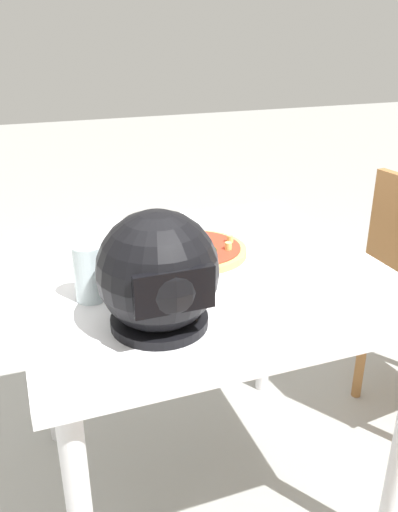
% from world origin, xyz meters
% --- Properties ---
extents(ground_plane, '(14.00, 14.00, 0.00)m').
position_xyz_m(ground_plane, '(0.00, 0.00, 0.00)').
color(ground_plane, '#9E9E99').
extents(dining_table, '(0.91, 0.87, 0.75)m').
position_xyz_m(dining_table, '(0.00, 0.00, 0.65)').
color(dining_table, white).
rests_on(dining_table, ground).
extents(pizza_plate, '(0.32, 0.32, 0.01)m').
position_xyz_m(pizza_plate, '(-0.01, -0.06, 0.76)').
color(pizza_plate, white).
rests_on(pizza_plate, dining_table).
extents(pizza, '(0.27, 0.27, 0.06)m').
position_xyz_m(pizza, '(-0.00, -0.07, 0.78)').
color(pizza, tan).
rests_on(pizza, pizza_plate).
extents(motorcycle_helmet, '(0.25, 0.25, 0.25)m').
position_xyz_m(motorcycle_helmet, '(0.18, 0.23, 0.87)').
color(motorcycle_helmet, black).
rests_on(motorcycle_helmet, dining_table).
extents(drinking_glass, '(0.07, 0.07, 0.13)m').
position_xyz_m(drinking_glass, '(0.30, 0.07, 0.82)').
color(drinking_glass, silver).
rests_on(drinking_glass, dining_table).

